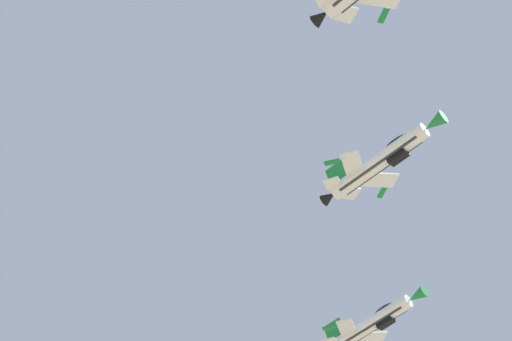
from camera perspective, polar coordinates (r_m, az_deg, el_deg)
The scene contains 2 objects.
fighter_jet_left_wing at distance 98.80m, azimuth 7.57°, elevation 0.60°, with size 15.56×9.76×4.92m.
fighter_jet_left_outer at distance 116.44m, azimuth 6.99°, elevation -9.19°, with size 15.56×9.80×4.87m.
Camera 1 is at (4.59, 1.46, 1.74)m, focal length 66.14 mm.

